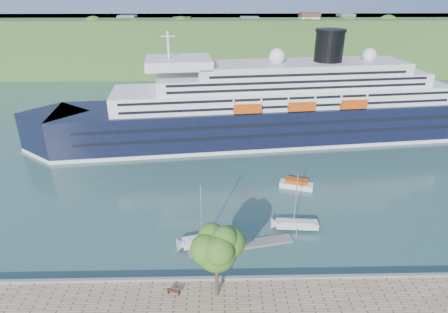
% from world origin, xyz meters
% --- Properties ---
extents(ground, '(400.00, 400.00, 0.00)m').
position_xyz_m(ground, '(0.00, 0.00, 0.00)').
color(ground, '#294A48').
rests_on(ground, ground).
extents(far_hillside, '(400.00, 50.00, 24.00)m').
position_xyz_m(far_hillside, '(0.00, 145.00, 12.00)').
color(far_hillside, '#2E5220').
rests_on(far_hillside, ground).
extents(quay_coping, '(220.00, 0.50, 0.30)m').
position_xyz_m(quay_coping, '(0.00, -0.20, 1.15)').
color(quay_coping, slate).
rests_on(quay_coping, promenade).
extents(cruise_ship, '(122.40, 31.71, 27.21)m').
position_xyz_m(cruise_ship, '(9.25, 52.37, 13.60)').
color(cruise_ship, black).
rests_on(cruise_ship, ground).
extents(park_bench, '(1.77, 1.06, 1.06)m').
position_xyz_m(park_bench, '(-10.87, -2.65, 1.53)').
color(park_bench, '#432013').
rests_on(park_bench, promenade).
extents(promenade_tree, '(6.58, 6.58, 10.89)m').
position_xyz_m(promenade_tree, '(-5.49, -2.89, 6.45)').
color(promenade_tree, '#335B18').
rests_on(promenade_tree, promenade).
extents(floating_pontoon, '(16.24, 5.21, 0.36)m').
position_xyz_m(floating_pontoon, '(-1.82, 7.90, 0.18)').
color(floating_pontoon, gray).
rests_on(floating_pontoon, ground).
extents(sailboat_white_near, '(8.01, 4.13, 9.97)m').
position_xyz_m(sailboat_white_near, '(-7.18, 8.24, 4.99)').
color(sailboat_white_near, silver).
rests_on(sailboat_white_near, ground).
extents(sailboat_white_far, '(7.58, 2.67, 9.61)m').
position_xyz_m(sailboat_white_far, '(7.49, 12.09, 4.80)').
color(sailboat_white_far, silver).
rests_on(sailboat_white_far, ground).
extents(tender_launch, '(6.88, 4.15, 1.80)m').
position_xyz_m(tender_launch, '(10.22, 26.03, 0.90)').
color(tender_launch, '#C7440B').
rests_on(tender_launch, ground).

